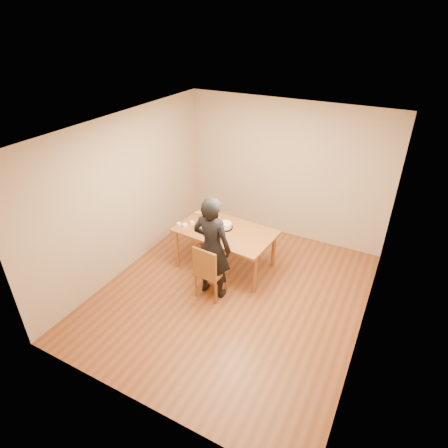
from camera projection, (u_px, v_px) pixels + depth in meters
The scene contains 16 objects.
room_shell at pixel (243, 213), 5.71m from camera, with size 4.00×4.50×2.70m.
dining_table at pixel (225, 231), 6.44m from camera, with size 1.67×0.99×0.04m, color brown.
dining_chair at pixel (211, 271), 5.92m from camera, with size 0.43×0.43×0.04m, color brown.
cake_plate at pixel (225, 228), 6.48m from camera, with size 0.27×0.27×0.02m, color #B50C11.
cake at pixel (225, 225), 6.46m from camera, with size 0.23×0.23×0.07m, color white.
frosting_dome at pixel (225, 223), 6.43m from camera, with size 0.23×0.23×0.03m, color white.
frosting_tub at pixel (208, 233), 6.25m from camera, with size 0.10×0.10×0.09m, color white.
frosting_lid at pixel (205, 235), 6.28m from camera, with size 0.10×0.10×0.01m, color #18279C.
frosting_dollop at pixel (205, 235), 6.27m from camera, with size 0.04×0.04×0.02m, color white.
ramekin_green at pixel (185, 225), 6.53m from camera, with size 0.09×0.09×0.04m, color white.
ramekin_yellow at pixel (192, 223), 6.62m from camera, with size 0.08×0.08×0.04m, color white.
ramekin_multi at pixel (179, 224), 6.57m from camera, with size 0.08×0.08×0.04m, color white.
candy_box_pink at pixel (199, 214), 6.92m from camera, with size 0.14×0.07×0.02m, color #C02D96.
candy_box_green at pixel (199, 213), 6.91m from camera, with size 0.14×0.07×0.02m, color #3B911A.
spatula at pixel (206, 244), 6.03m from camera, with size 0.18×0.02×0.01m, color black.
person at pixel (212, 248), 5.75m from camera, with size 0.63×0.41×1.73m, color black.
Camera 1 is at (2.10, -4.25, 4.05)m, focal length 30.00 mm.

